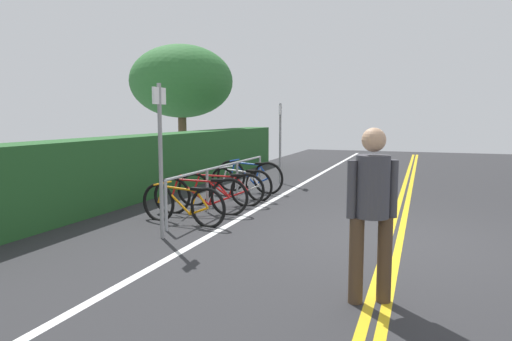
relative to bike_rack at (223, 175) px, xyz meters
The scene contains 15 objects.
ground_plane 3.83m from the bike_rack, 115.82° to the right, with size 35.51×10.95×0.05m, color #2B2B2D.
centre_line_yellow_inner 3.89m from the bike_rack, 115.30° to the right, with size 31.96×0.10×0.00m, color gold.
centre_line_yellow_outer 3.75m from the bike_rack, 116.36° to the right, with size 31.96×0.10×0.00m, color gold.
bike_lane_stripe_white 1.91m from the bike_rack, 155.13° to the right, with size 31.96×0.12×0.00m, color white.
bike_rack is the anchor object (origin of this frame).
bicycle_0 1.70m from the bike_rack, behind, with size 0.46×1.68×0.70m.
bicycle_1 0.94m from the bike_rack, behind, with size 0.52×1.76×0.73m.
bicycle_2 0.28m from the bike_rack, 128.67° to the left, with size 0.60×1.71×0.71m.
bicycle_3 0.93m from the bike_rack, ahead, with size 0.57×1.62×0.71m.
bicycle_4 1.77m from the bike_rack, ahead, with size 0.46×1.74×0.78m.
pedestrian 5.24m from the bike_rack, 140.68° to the right, with size 0.32×0.45×1.69m.
sign_post_near 2.74m from the bike_rack, behind, with size 0.36×0.06×2.26m.
sign_post_far 3.48m from the bike_rack, ahead, with size 0.36×0.08×2.12m.
hedge_backdrop 2.64m from the bike_rack, 55.38° to the left, with size 13.45×0.86×1.36m, color #235626.
tree_mid 7.83m from the bike_rack, 34.69° to the left, with size 3.55×3.55×4.23m.
Camera 1 is at (-6.88, -0.35, 1.80)m, focal length 32.94 mm.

